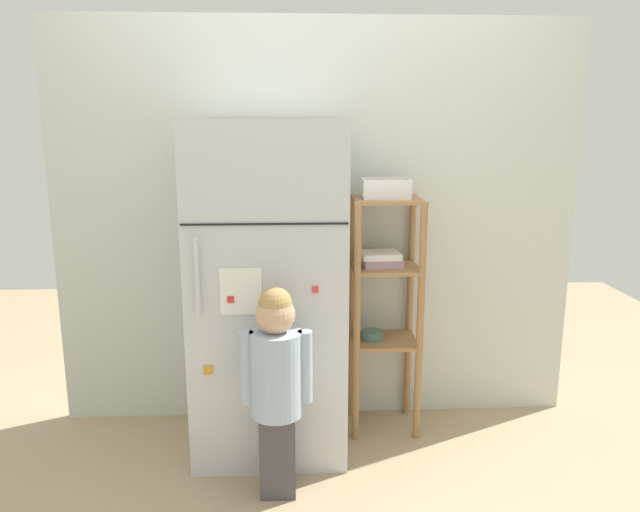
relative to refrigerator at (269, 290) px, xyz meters
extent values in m
plane|color=tan|center=(0.25, -0.02, -0.80)|extent=(6.00, 6.00, 0.00)
cube|color=silver|center=(0.25, 0.33, 0.25)|extent=(2.72, 0.03, 2.09)
cube|color=silver|center=(0.00, 0.00, 0.00)|extent=(0.71, 0.60, 1.59)
cube|color=black|center=(0.00, -0.30, 0.37)|extent=(0.70, 0.01, 0.01)
cylinder|color=silver|center=(-0.28, -0.32, 0.15)|extent=(0.02, 0.02, 0.33)
cube|color=white|center=(-0.11, -0.30, 0.08)|extent=(0.18, 0.00, 0.21)
cube|color=red|center=(0.21, -0.30, 0.08)|extent=(0.03, 0.01, 0.03)
cube|color=orange|center=(-0.26, -0.30, -0.27)|extent=(0.04, 0.01, 0.04)
cube|color=yellow|center=(0.08, -0.30, -0.26)|extent=(0.03, 0.01, 0.02)
cube|color=orange|center=(-0.06, -0.30, -0.25)|extent=(0.03, 0.02, 0.02)
cube|color=#1594CB|center=(-0.06, -0.30, -0.34)|extent=(0.04, 0.02, 0.04)
cube|color=#D06C33|center=(0.16, -0.30, -0.15)|extent=(0.04, 0.01, 0.04)
cube|color=red|center=(-0.15, -0.30, 0.05)|extent=(0.03, 0.01, 0.03)
cube|color=#454248|center=(0.04, -0.44, -0.61)|extent=(0.15, 0.10, 0.38)
cylinder|color=#9EB2C6|center=(0.04, -0.44, -0.23)|extent=(0.22, 0.22, 0.36)
sphere|color=#9EB2C6|center=(0.04, -0.38, -0.06)|extent=(0.10, 0.10, 0.10)
sphere|color=tan|center=(0.04, -0.44, 0.02)|extent=(0.16, 0.16, 0.16)
sphere|color=tan|center=(0.04, -0.44, 0.07)|extent=(0.14, 0.14, 0.14)
cylinder|color=#9EB2C6|center=(-0.08, -0.44, -0.21)|extent=(0.06, 0.06, 0.31)
cylinder|color=#9EB2C6|center=(0.16, -0.44, -0.21)|extent=(0.06, 0.06, 0.31)
cylinder|color=#9E7247|center=(0.42, 0.01, -0.19)|extent=(0.04, 0.04, 1.21)
cylinder|color=#9E7247|center=(0.74, 0.01, -0.19)|extent=(0.04, 0.04, 1.21)
cylinder|color=#9E7247|center=(0.42, 0.28, -0.19)|extent=(0.04, 0.04, 1.21)
cylinder|color=#9E7247|center=(0.74, 0.28, -0.19)|extent=(0.04, 0.04, 1.21)
cube|color=#9E7247|center=(0.58, 0.15, 0.41)|extent=(0.33, 0.28, 0.02)
cube|color=#9E7247|center=(0.58, 0.15, 0.07)|extent=(0.33, 0.28, 0.02)
cube|color=#9E7247|center=(0.58, 0.15, -0.32)|extent=(0.33, 0.28, 0.02)
cube|color=#B293A3|center=(0.56, 0.16, 0.10)|extent=(0.20, 0.18, 0.04)
cube|color=white|center=(0.55, 0.15, 0.13)|extent=(0.20, 0.18, 0.03)
cylinder|color=#4C7266|center=(0.52, 0.15, -0.29)|extent=(0.12, 0.12, 0.04)
cube|color=white|center=(0.57, 0.16, 0.42)|extent=(0.23, 0.17, 0.01)
cube|color=white|center=(0.57, 0.07, 0.47)|extent=(0.23, 0.01, 0.10)
cube|color=white|center=(0.57, 0.24, 0.47)|extent=(0.23, 0.01, 0.10)
cube|color=white|center=(0.46, 0.16, 0.47)|extent=(0.01, 0.17, 0.10)
cube|color=white|center=(0.69, 0.16, 0.47)|extent=(0.01, 0.17, 0.10)
sphere|color=maroon|center=(0.57, 0.18, 0.46)|extent=(0.07, 0.07, 0.07)
sphere|color=orange|center=(0.60, 0.16, 0.46)|extent=(0.08, 0.08, 0.08)
camera|label=1|loc=(0.11, -2.79, 0.78)|focal=33.99mm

